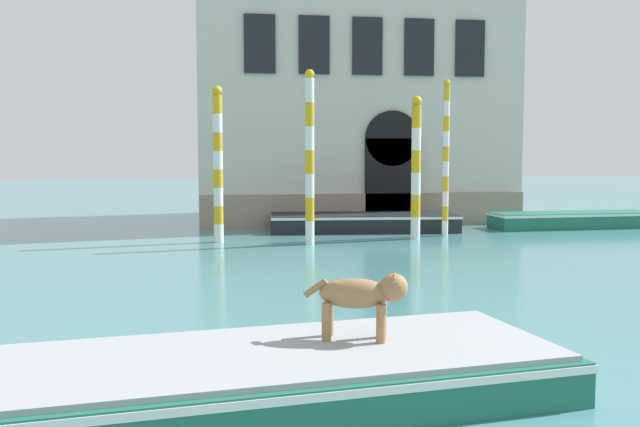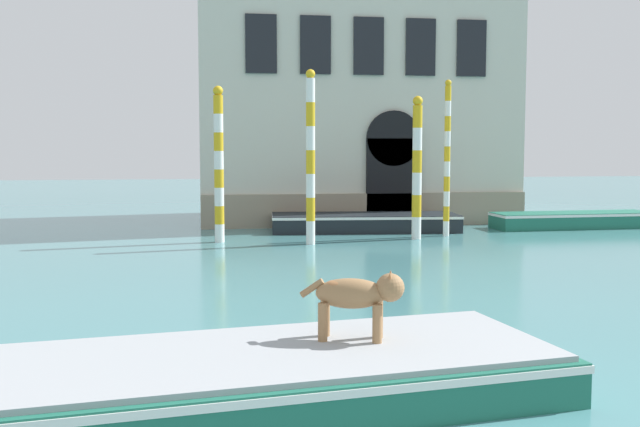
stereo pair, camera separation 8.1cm
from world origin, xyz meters
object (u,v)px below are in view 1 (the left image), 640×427
at_px(boat_moored_far, 571,220).
at_px(mooring_pole_3, 310,157).
at_px(mooring_pole_1, 416,167).
at_px(boat_moored_near_palazzo, 364,222).
at_px(boat_foreground, 265,375).
at_px(dog_on_deck, 362,295).
at_px(mooring_pole_2, 446,158).
at_px(mooring_pole_0, 218,164).

distance_m(boat_moored_far, mooring_pole_3, 9.61).
bearing_deg(mooring_pole_1, boat_moored_near_palazzo, 114.90).
bearing_deg(boat_foreground, dog_on_deck, 8.38).
height_order(dog_on_deck, boat_moored_near_palazzo, dog_on_deck).
bearing_deg(mooring_pole_2, mooring_pole_0, -176.38).
xyz_separation_m(mooring_pole_0, mooring_pole_2, (6.66, 0.42, 0.14)).
bearing_deg(mooring_pole_2, boat_moored_far, 16.55).
xyz_separation_m(boat_moored_near_palazzo, boat_moored_far, (6.85, -0.22, -0.01)).
bearing_deg(boat_moored_far, mooring_pole_3, -165.14).
xyz_separation_m(mooring_pole_1, mooring_pole_2, (1.08, 0.56, 0.25)).
height_order(mooring_pole_0, mooring_pole_3, mooring_pole_3).
bearing_deg(boat_moored_near_palazzo, mooring_pole_2, -32.74).
height_order(dog_on_deck, mooring_pole_2, mooring_pole_2).
height_order(dog_on_deck, mooring_pole_1, mooring_pole_1).
distance_m(mooring_pole_2, mooring_pole_3, 4.42).
xyz_separation_m(boat_moored_far, mooring_pole_3, (-9.00, -2.67, 2.09)).
bearing_deg(mooring_pole_1, boat_moored_far, 18.73).
height_order(mooring_pole_1, mooring_pole_2, mooring_pole_2).
distance_m(boat_foreground, mooring_pole_3, 12.70).
height_order(boat_moored_far, mooring_pole_2, mooring_pole_2).
height_order(boat_foreground, dog_on_deck, dog_on_deck).
bearing_deg(mooring_pole_1, mooring_pole_3, -167.68).
xyz_separation_m(boat_moored_far, mooring_pole_0, (-11.42, -1.83, 1.89)).
bearing_deg(mooring_pole_0, mooring_pole_2, 3.62).
distance_m(mooring_pole_1, mooring_pole_2, 1.24).
bearing_deg(dog_on_deck, mooring_pole_3, 100.51).
distance_m(boat_moored_far, mooring_pole_2, 5.36).
height_order(boat_moored_far, mooring_pole_3, mooring_pole_3).
distance_m(boat_foreground, dog_on_deck, 1.36).
relative_size(boat_foreground, mooring_pole_2, 1.43).
distance_m(mooring_pole_1, mooring_pole_3, 3.25).
xyz_separation_m(boat_moored_near_palazzo, mooring_pole_0, (-4.56, -2.05, 1.88)).
distance_m(boat_foreground, boat_moored_far, 18.78).
relative_size(dog_on_deck, mooring_pole_2, 0.24).
relative_size(boat_moored_far, mooring_pole_0, 1.24).
xyz_separation_m(dog_on_deck, mooring_pole_3, (1.24, 12.00, 1.33)).
xyz_separation_m(boat_foreground, boat_moored_far, (11.33, 14.98, -0.01)).
relative_size(boat_moored_near_palazzo, mooring_pole_0, 1.39).
relative_size(boat_foreground, mooring_pole_3, 1.40).
relative_size(boat_moored_near_palazzo, mooring_pole_3, 1.27).
bearing_deg(mooring_pole_3, mooring_pole_1, 12.32).
relative_size(boat_moored_far, mooring_pole_3, 1.14).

